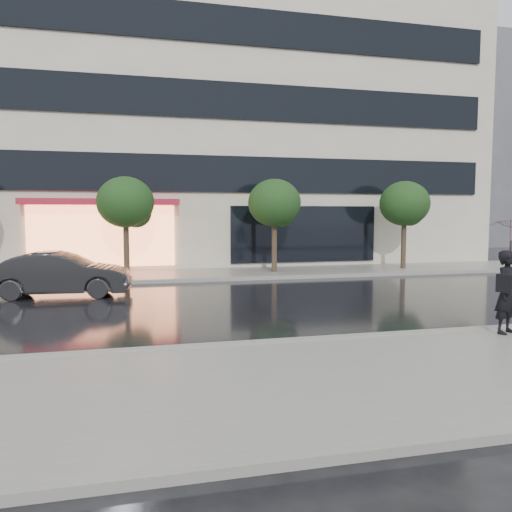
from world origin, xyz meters
name	(u,v)px	position (x,y,z in m)	size (l,w,h in m)	color
ground	(265,335)	(0.00, 0.00, 0.00)	(120.00, 120.00, 0.00)	black
sidewalk_near	(320,382)	(0.00, -3.25, 0.06)	(60.00, 4.50, 0.12)	slate
sidewalk_far	(202,274)	(0.00, 10.25, 0.06)	(60.00, 3.50, 0.12)	slate
curb_near	(278,343)	(0.00, -1.00, 0.07)	(60.00, 0.25, 0.14)	gray
curb_far	(208,280)	(0.00, 8.50, 0.07)	(60.00, 0.25, 0.14)	gray
office_building	(182,95)	(0.00, 17.97, 9.00)	(30.00, 12.76, 18.00)	beige
bg_building_right	(474,150)	(26.00, 28.00, 8.00)	(12.00, 12.00, 16.00)	#4C4C54
tree_mid_west	(127,204)	(-2.94, 10.03, 2.92)	(2.20, 2.20, 3.99)	#33261C
tree_mid_east	(276,205)	(3.06, 10.03, 2.92)	(2.20, 2.20, 3.99)	#33261C
tree_far_east	(405,205)	(9.06, 10.03, 2.92)	(2.20, 2.20, 3.99)	#33261C
parked_car	(61,274)	(-4.91, 6.19, 0.69)	(1.47, 4.21, 1.39)	black
pedestrian_with_umbrella	(510,260)	(4.73, -1.49, 1.63)	(1.19, 1.20, 2.35)	black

